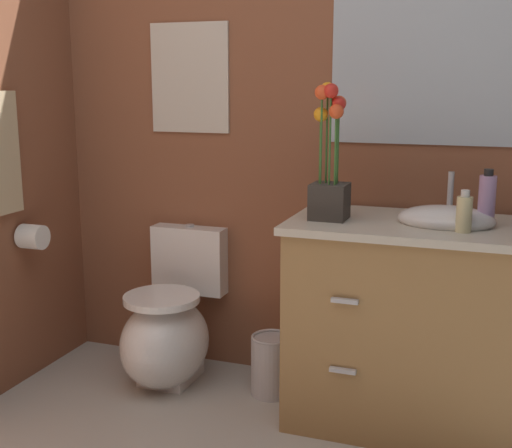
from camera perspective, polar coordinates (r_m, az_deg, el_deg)
The scene contains 10 objects.
wall_back at distance 2.94m, azimuth 10.11°, elevation 9.74°, with size 4.01×0.05×2.50m, color brown.
toilet at distance 3.13m, azimuth -7.34°, elevation -8.90°, with size 0.38×0.59×0.69m.
vanity_cabinet at distance 2.75m, azimuth 12.85°, elevation -8.08°, with size 0.94×0.56×1.01m.
flower_vase at distance 2.61m, azimuth 6.30°, elevation 4.81°, with size 0.14×0.14×0.53m.
soap_bottle at distance 2.62m, azimuth 18.98°, elevation 1.93°, with size 0.06×0.06×0.21m.
lotion_bottle at distance 2.50m, azimuth 17.23°, elevation 0.87°, with size 0.06×0.06×0.15m.
trash_bin at distance 3.02m, azimuth 1.32°, elevation -11.82°, with size 0.18×0.18×0.27m.
wall_poster at distance 3.17m, azimuth -5.65°, elevation 12.21°, with size 0.39×0.01×0.50m, color beige.
wall_mirror at distance 2.88m, azimuth 14.51°, elevation 13.49°, with size 0.80×0.01×0.70m, color #B2BCC6.
toilet_paper_roll at distance 3.15m, azimuth -18.41°, elevation -1.03°, with size 0.11×0.11×0.11m, color white.
Camera 1 is at (0.70, -1.18, 1.35)m, focal length 47.18 mm.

